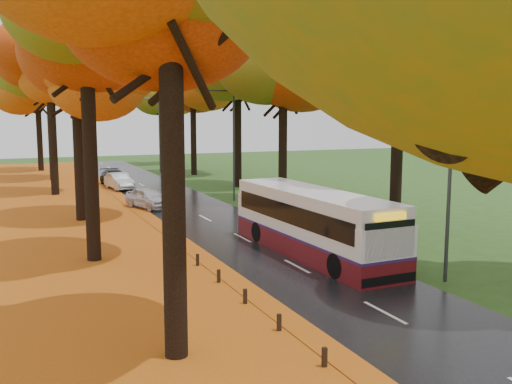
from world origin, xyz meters
TOP-DOWN VIEW (x-y plane):
  - road at (0.00, 25.00)m, footprint 6.50×90.00m
  - centre_line at (0.00, 25.00)m, footprint 0.12×90.00m
  - leaf_verge at (-9.00, 25.00)m, footprint 12.00×90.00m
  - leaf_drift at (-3.05, 25.00)m, footprint 0.90×90.00m
  - trees_left at (-7.18, 27.06)m, footprint 9.20×74.00m
  - trees_right at (7.19, 26.91)m, footprint 9.30×74.20m
  - bollard_row at (-3.70, 4.70)m, footprint 0.11×23.51m
  - streetlamp_near at (3.95, 8.00)m, footprint 2.45×0.18m
  - streetlamp_mid at (3.95, 30.00)m, footprint 2.45×0.18m
  - streetlamp_far at (3.95, 52.00)m, footprint 2.45×0.18m
  - bus at (1.57, 13.54)m, footprint 2.83×10.98m
  - car_white at (-2.28, 29.06)m, footprint 2.80×4.31m
  - car_silver at (-2.35, 39.58)m, footprint 1.95×4.29m
  - car_dark at (-2.29, 42.52)m, footprint 2.04×4.76m

SIDE VIEW (x-z plane):
  - leaf_verge at x=-9.00m, z-range 0.00..0.02m
  - road at x=0.00m, z-range 0.00..0.04m
  - leaf_drift at x=-3.05m, z-range 0.04..0.05m
  - centre_line at x=0.00m, z-range 0.04..0.05m
  - bollard_row at x=-3.70m, z-range 0.00..0.52m
  - car_white at x=-2.28m, z-range 0.04..1.40m
  - car_silver at x=-2.35m, z-range 0.04..1.41m
  - car_dark at x=-2.29m, z-range 0.04..1.41m
  - bus at x=1.57m, z-range 0.11..2.98m
  - streetlamp_near at x=3.95m, z-range 0.71..8.71m
  - streetlamp_mid at x=3.95m, z-range 0.71..8.71m
  - streetlamp_far at x=3.95m, z-range 0.71..8.71m
  - trees_left at x=-7.18m, z-range 2.59..16.48m
  - trees_right at x=7.19m, z-range 2.71..16.67m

